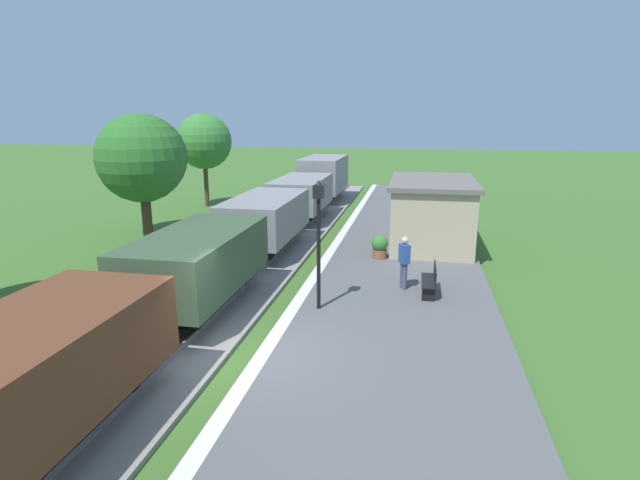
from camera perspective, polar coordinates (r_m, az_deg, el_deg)
The scene contains 16 objects.
ground_plane at distance 12.15m, azimuth -8.38°, elevation -13.69°, with size 160.00×160.00×0.00m, color #3D6628.
platform_slab at distance 11.52m, azimuth 7.32°, elevation -14.60°, with size 6.00×60.00×0.25m, color #565659.
platform_edge_stripe at distance 11.92m, azimuth -6.56°, elevation -12.84°, with size 0.36×60.00×0.01m, color silver.
track_ballast at distance 13.06m, azimuth -18.60°, elevation -11.96°, with size 3.80×60.00×0.12m, color gray.
rail_near at distance 12.69m, azimuth -15.75°, elevation -11.89°, with size 0.07×60.00×0.14m, color slate.
rail_far at distance 13.36m, azimuth -21.38°, elevation -10.99°, with size 0.07×60.00×0.14m, color slate.
freight_train at distance 21.53m, azimuth -5.72°, elevation 2.80°, with size 2.50×32.60×2.72m.
station_hut at distance 21.76m, azimuth 12.64°, elevation 3.16°, with size 3.50×5.80×2.78m.
bench_near_hut at distance 15.74m, azimuth 12.58°, elevation -4.47°, with size 0.42×1.50×0.91m.
bench_down_platform at distance 27.36m, azimuth 12.06°, elevation 3.37°, with size 0.42×1.50×0.91m.
person_waiting at distance 15.96m, azimuth 9.62°, elevation -2.33°, with size 0.39×0.45×1.71m.
potted_planter at distance 19.41m, azimuth 6.85°, elevation -0.72°, with size 0.64×0.64×0.92m.
lamp_post_near at distance 13.71m, azimuth -0.16°, elevation 2.15°, with size 0.28×0.28×3.70m.
tree_trackside_far at distance 19.27m, azimuth -19.83°, elevation 8.72°, with size 3.17×3.17×5.72m.
tree_field_left at distance 25.02m, azimuth -19.51°, elevation 8.90°, with size 3.98×3.98×5.73m.
tree_field_distant at distance 32.34m, azimuth -13.15°, elevation 10.92°, with size 3.43×3.43×5.82m.
Camera 1 is at (3.73, -10.11, 5.61)m, focal length 27.95 mm.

